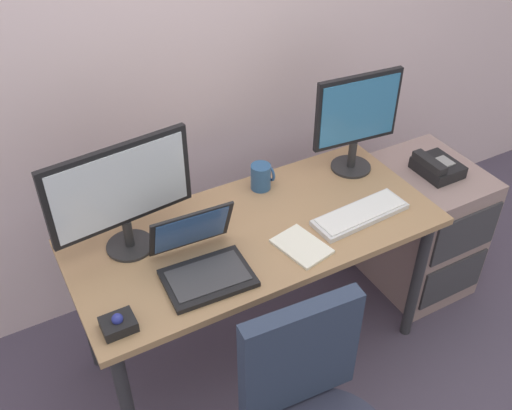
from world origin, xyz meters
name	(u,v)px	position (x,y,z in m)	size (l,w,h in m)	color
ground_plane	(256,346)	(0.00, 0.00, 0.00)	(8.00, 8.00, 0.00)	#4A4156
back_wall	(175,5)	(0.00, 0.68, 1.40)	(6.00, 0.10, 2.80)	silver
desk	(256,245)	(0.00, 0.00, 0.64)	(1.47, 0.66, 0.72)	#A47D57
file_cabinet	(421,227)	(0.95, 0.01, 0.34)	(0.42, 0.53, 0.68)	gray
desk_phone	(437,167)	(0.94, -0.01, 0.71)	(0.17, 0.20, 0.09)	black
monitor_main	(121,192)	(-0.47, 0.14, 0.98)	(0.54, 0.18, 0.45)	#262628
monitor_side	(357,117)	(0.58, 0.17, 0.98)	(0.40, 0.18, 0.45)	#262628
keyboard	(360,214)	(0.41, -0.14, 0.73)	(0.42, 0.16, 0.03)	silver
laptop	(202,260)	(-0.28, -0.11, 0.77)	(0.33, 0.32, 0.23)	black
trackball_mouse	(118,324)	(-0.63, -0.22, 0.74)	(0.11, 0.09, 0.07)	black
coffee_mug	(261,177)	(0.15, 0.23, 0.78)	(0.10, 0.09, 0.11)	#2A5386
paper_notepad	(302,246)	(0.10, -0.18, 0.73)	(0.15, 0.21, 0.01)	white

